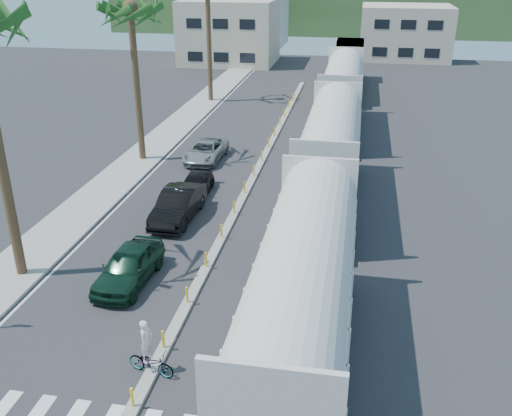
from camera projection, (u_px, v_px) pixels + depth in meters
The scene contains 12 objects.
ground at pixel (145, 388), 18.95m from camera, with size 140.00×140.00×0.00m, color #28282B.
sidewalk at pixel (155, 146), 42.79m from camera, with size 3.00×90.00×0.15m, color gray.
rails at pixel (337, 144), 43.31m from camera, with size 1.56×100.00×0.06m.
median at pixel (254, 176), 36.87m from camera, with size 0.45×60.00×0.85m.
lane_markings at pixel (237, 152), 41.79m from camera, with size 9.42×90.00×0.01m.
freight_train at pixel (335, 130), 36.67m from camera, with size 3.00×60.94×5.85m.
buildings at pixel (275, 22), 82.67m from camera, with size 38.00×27.00×10.00m.
car_lead at pixel (129, 266), 24.80m from camera, with size 2.08×4.76×1.60m, color black.
car_second at pixel (178, 205), 30.75m from camera, with size 1.90×5.13×1.67m, color black.
car_third at pixel (196, 185), 34.06m from camera, with size 1.90×4.27×1.22m, color black.
car_rear at pixel (206, 151), 39.77m from camera, with size 2.47×4.98×1.36m, color #A2A4A7.
cyclist at pixel (150, 357), 19.36m from camera, with size 1.32×1.98×2.13m.
Camera 1 is at (6.30, -13.99, 13.17)m, focal length 40.00 mm.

